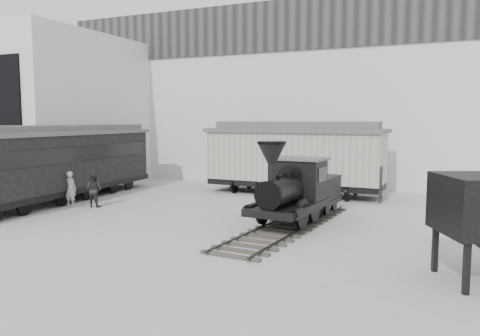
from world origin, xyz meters
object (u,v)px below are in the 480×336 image
at_px(boxcar, 294,156).
at_px(locomotive, 295,194).
at_px(passenger_coach, 63,162).
at_px(visitor_b, 94,190).
at_px(visitor_a, 70,189).

bearing_deg(boxcar, locomotive, -71.22).
height_order(passenger_coach, visitor_b, passenger_coach).
height_order(boxcar, visitor_a, boxcar).
bearing_deg(visitor_a, visitor_b, -168.64).
bearing_deg(visitor_a, locomotive, 178.93).
height_order(boxcar, visitor_b, boxcar).
relative_size(passenger_coach, visitor_a, 7.98).
bearing_deg(boxcar, visitor_b, -134.03).
distance_m(passenger_coach, visitor_b, 2.92).
relative_size(locomotive, visitor_a, 5.58).
distance_m(boxcar, visitor_b, 10.30).
relative_size(boxcar, visitor_a, 5.88).
bearing_deg(visitor_b, passenger_coach, -23.02).
height_order(visitor_a, visitor_b, visitor_a).
distance_m(boxcar, passenger_coach, 11.75).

